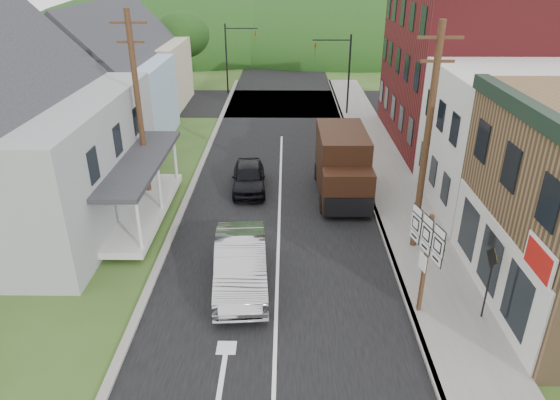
{
  "coord_description": "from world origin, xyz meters",
  "views": [
    {
      "loc": [
        0.3,
        -14.45,
        10.75
      ],
      "look_at": [
        0.07,
        3.42,
        2.2
      ],
      "focal_mm": 32.0,
      "sensor_mm": 36.0,
      "label": 1
    }
  ],
  "objects_px": {
    "warning_sign": "(490,273)",
    "silver_sedan": "(241,264)",
    "delivery_van": "(342,165)",
    "dark_sedan": "(249,177)",
    "route_sign_cluster": "(426,250)"
  },
  "relations": [
    {
      "from": "silver_sedan",
      "to": "dark_sedan",
      "type": "distance_m",
      "value": 8.46
    },
    {
      "from": "dark_sedan",
      "to": "silver_sedan",
      "type": "bearing_deg",
      "value": -91.56
    },
    {
      "from": "silver_sedan",
      "to": "route_sign_cluster",
      "type": "distance_m",
      "value": 6.49
    },
    {
      "from": "route_sign_cluster",
      "to": "warning_sign",
      "type": "height_order",
      "value": "route_sign_cluster"
    },
    {
      "from": "warning_sign",
      "to": "silver_sedan",
      "type": "bearing_deg",
      "value": 161.62
    },
    {
      "from": "warning_sign",
      "to": "dark_sedan",
      "type": "bearing_deg",
      "value": 124.05
    },
    {
      "from": "silver_sedan",
      "to": "dark_sedan",
      "type": "height_order",
      "value": "silver_sedan"
    },
    {
      "from": "silver_sedan",
      "to": "route_sign_cluster",
      "type": "bearing_deg",
      "value": -19.74
    },
    {
      "from": "silver_sedan",
      "to": "delivery_van",
      "type": "bearing_deg",
      "value": 55.87
    },
    {
      "from": "silver_sedan",
      "to": "route_sign_cluster",
      "type": "relative_size",
      "value": 1.45
    },
    {
      "from": "warning_sign",
      "to": "route_sign_cluster",
      "type": "bearing_deg",
      "value": 166.12
    },
    {
      "from": "dark_sedan",
      "to": "delivery_van",
      "type": "relative_size",
      "value": 0.71
    },
    {
      "from": "dark_sedan",
      "to": "warning_sign",
      "type": "height_order",
      "value": "warning_sign"
    },
    {
      "from": "route_sign_cluster",
      "to": "warning_sign",
      "type": "relative_size",
      "value": 1.35
    },
    {
      "from": "silver_sedan",
      "to": "warning_sign",
      "type": "relative_size",
      "value": 1.97
    }
  ]
}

